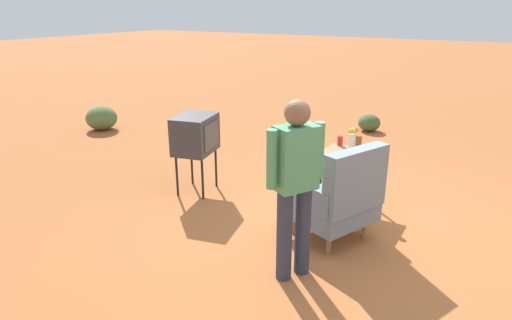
{
  "coord_description": "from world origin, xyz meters",
  "views": [
    {
      "loc": [
        4.21,
        1.45,
        2.36
      ],
      "look_at": [
        -0.02,
        -1.05,
        0.65
      ],
      "focal_mm": 31.35,
      "sensor_mm": 36.0,
      "label": 1
    }
  ],
  "objects_px": {
    "bottle_tall_amber": "(358,148)",
    "side_table": "(345,161)",
    "armchair": "(338,196)",
    "tv_on_stand": "(195,135)",
    "soda_can_red": "(340,141)",
    "person_standing": "(295,180)",
    "flower_vase": "(353,137)",
    "soda_can_blue": "(365,150)"
  },
  "relations": [
    {
      "from": "soda_can_blue",
      "to": "flower_vase",
      "type": "relative_size",
      "value": 0.46
    },
    {
      "from": "tv_on_stand",
      "to": "side_table",
      "type": "bearing_deg",
      "value": 107.99
    },
    {
      "from": "armchair",
      "to": "side_table",
      "type": "distance_m",
      "value": 0.92
    },
    {
      "from": "side_table",
      "to": "bottle_tall_amber",
      "type": "height_order",
      "value": "bottle_tall_amber"
    },
    {
      "from": "armchair",
      "to": "soda_can_blue",
      "type": "relative_size",
      "value": 8.69
    },
    {
      "from": "tv_on_stand",
      "to": "soda_can_blue",
      "type": "height_order",
      "value": "tv_on_stand"
    },
    {
      "from": "person_standing",
      "to": "flower_vase",
      "type": "xyz_separation_m",
      "value": [
        -1.9,
        -0.14,
        -0.11
      ]
    },
    {
      "from": "side_table",
      "to": "person_standing",
      "type": "xyz_separation_m",
      "value": [
        1.71,
        0.14,
        0.36
      ]
    },
    {
      "from": "armchair",
      "to": "bottle_tall_amber",
      "type": "height_order",
      "value": "armchair"
    },
    {
      "from": "tv_on_stand",
      "to": "soda_can_blue",
      "type": "bearing_deg",
      "value": 106.89
    },
    {
      "from": "armchair",
      "to": "bottle_tall_amber",
      "type": "xyz_separation_m",
      "value": [
        -0.66,
        -0.03,
        0.33
      ]
    },
    {
      "from": "tv_on_stand",
      "to": "flower_vase",
      "type": "height_order",
      "value": "tv_on_stand"
    },
    {
      "from": "soda_can_blue",
      "to": "flower_vase",
      "type": "bearing_deg",
      "value": -126.22
    },
    {
      "from": "armchair",
      "to": "flower_vase",
      "type": "bearing_deg",
      "value": -167.66
    },
    {
      "from": "side_table",
      "to": "bottle_tall_amber",
      "type": "relative_size",
      "value": 2.26
    },
    {
      "from": "soda_can_red",
      "to": "soda_can_blue",
      "type": "distance_m",
      "value": 0.44
    },
    {
      "from": "person_standing",
      "to": "soda_can_red",
      "type": "bearing_deg",
      "value": -170.98
    },
    {
      "from": "armchair",
      "to": "soda_can_blue",
      "type": "distance_m",
      "value": 0.95
    },
    {
      "from": "soda_can_blue",
      "to": "flower_vase",
      "type": "distance_m",
      "value": 0.28
    },
    {
      "from": "flower_vase",
      "to": "person_standing",
      "type": "bearing_deg",
      "value": 4.11
    },
    {
      "from": "tv_on_stand",
      "to": "soda_can_red",
      "type": "bearing_deg",
      "value": 116.46
    },
    {
      "from": "armchair",
      "to": "side_table",
      "type": "relative_size",
      "value": 1.56
    },
    {
      "from": "soda_can_red",
      "to": "person_standing",
      "type": "bearing_deg",
      "value": 9.02
    },
    {
      "from": "soda_can_red",
      "to": "flower_vase",
      "type": "xyz_separation_m",
      "value": [
        0.04,
        0.17,
        0.09
      ]
    },
    {
      "from": "side_table",
      "to": "soda_can_red",
      "type": "relative_size",
      "value": 5.56
    },
    {
      "from": "side_table",
      "to": "flower_vase",
      "type": "xyz_separation_m",
      "value": [
        -0.19,
        0.01,
        0.25
      ]
    },
    {
      "from": "bottle_tall_amber",
      "to": "side_table",
      "type": "bearing_deg",
      "value": -137.15
    },
    {
      "from": "side_table",
      "to": "soda_can_blue",
      "type": "relative_size",
      "value": 5.56
    },
    {
      "from": "side_table",
      "to": "soda_can_blue",
      "type": "height_order",
      "value": "soda_can_blue"
    },
    {
      "from": "person_standing",
      "to": "flower_vase",
      "type": "height_order",
      "value": "person_standing"
    },
    {
      "from": "person_standing",
      "to": "bottle_tall_amber",
      "type": "height_order",
      "value": "person_standing"
    },
    {
      "from": "side_table",
      "to": "tv_on_stand",
      "type": "bearing_deg",
      "value": -72.01
    },
    {
      "from": "tv_on_stand",
      "to": "bottle_tall_amber",
      "type": "bearing_deg",
      "value": 100.04
    },
    {
      "from": "armchair",
      "to": "side_table",
      "type": "bearing_deg",
      "value": -164.76
    },
    {
      "from": "person_standing",
      "to": "soda_can_blue",
      "type": "bearing_deg",
      "value": 177.35
    },
    {
      "from": "tv_on_stand",
      "to": "person_standing",
      "type": "distance_m",
      "value": 2.26
    },
    {
      "from": "soda_can_red",
      "to": "bottle_tall_amber",
      "type": "height_order",
      "value": "bottle_tall_amber"
    },
    {
      "from": "armchair",
      "to": "tv_on_stand",
      "type": "height_order",
      "value": "armchair"
    },
    {
      "from": "person_standing",
      "to": "flower_vase",
      "type": "distance_m",
      "value": 1.91
    },
    {
      "from": "tv_on_stand",
      "to": "bottle_tall_amber",
      "type": "xyz_separation_m",
      "value": [
        -0.36,
        2.03,
        0.05
      ]
    },
    {
      "from": "armchair",
      "to": "soda_can_red",
      "type": "bearing_deg",
      "value": -159.98
    },
    {
      "from": "side_table",
      "to": "soda_can_blue",
      "type": "bearing_deg",
      "value": 97.53
    }
  ]
}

